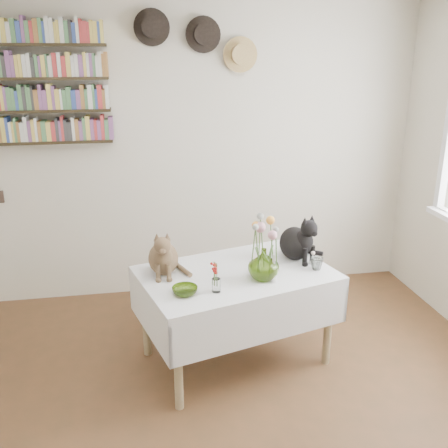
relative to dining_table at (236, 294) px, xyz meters
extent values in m
cube|color=beige|center=(-0.19, 1.23, 0.74)|extent=(4.04, 0.04, 2.54)
cube|color=white|center=(0.00, 0.00, 0.14)|extent=(1.42, 1.11, 0.05)
cylinder|color=tan|center=(-0.44, -0.46, -0.20)|extent=(0.05, 0.05, 0.62)
cylinder|color=tan|center=(0.61, -0.16, -0.20)|extent=(0.05, 0.05, 0.62)
cylinder|color=tan|center=(-0.61, 0.16, -0.20)|extent=(0.05, 0.05, 0.62)
cylinder|color=tan|center=(0.44, 0.46, -0.20)|extent=(0.05, 0.05, 0.62)
imported|color=#81A92E|center=(0.15, -0.14, 0.27)|extent=(0.27, 0.27, 0.21)
imported|color=#81A92E|center=(-0.37, -0.27, 0.19)|extent=(0.22, 0.22, 0.05)
imported|color=white|center=(0.54, -0.05, 0.21)|extent=(0.11, 0.11, 0.08)
cylinder|color=white|center=(0.21, -0.18, 0.22)|extent=(0.05, 0.05, 0.10)
cylinder|color=white|center=(0.21, -0.18, 0.31)|extent=(0.02, 0.02, 0.08)
cylinder|color=white|center=(-0.18, -0.26, 0.21)|extent=(0.05, 0.05, 0.09)
cone|color=white|center=(0.55, 0.04, 0.20)|extent=(0.05, 0.05, 0.07)
sphere|color=beige|center=(0.55, 0.04, 0.25)|extent=(0.03, 0.03, 0.03)
cylinder|color=#4C7233|center=(0.12, -0.13, 0.37)|extent=(0.01, 0.01, 0.30)
sphere|color=pink|center=(0.12, -0.13, 0.52)|extent=(0.07, 0.07, 0.07)
cylinder|color=#4C7233|center=(0.19, -0.16, 0.35)|extent=(0.01, 0.01, 0.26)
sphere|color=pink|center=(0.19, -0.16, 0.48)|extent=(0.06, 0.06, 0.06)
cylinder|color=#4C7233|center=(0.21, -0.11, 0.39)|extent=(0.01, 0.01, 0.34)
sphere|color=#F59E32|center=(0.21, -0.11, 0.56)|extent=(0.06, 0.06, 0.06)
cylinder|color=#4C7233|center=(0.09, -0.10, 0.37)|extent=(0.01, 0.01, 0.31)
sphere|color=#F59E32|center=(0.09, -0.10, 0.53)|extent=(0.05, 0.05, 0.05)
cylinder|color=#4C7233|center=(0.15, -0.09, 0.40)|extent=(0.01, 0.01, 0.37)
sphere|color=#999E93|center=(0.15, -0.09, 0.59)|extent=(0.04, 0.04, 0.04)
cylinder|color=#4C7233|center=(0.10, -0.17, 0.38)|extent=(0.01, 0.01, 0.33)
sphere|color=#999E93|center=(0.10, -0.17, 0.55)|extent=(0.04, 0.04, 0.04)
cylinder|color=#4C7233|center=(0.22, -0.18, 0.36)|extent=(0.01, 0.01, 0.29)
sphere|color=#999E93|center=(0.22, -0.18, 0.51)|extent=(0.04, 0.04, 0.04)
cube|color=black|center=(-1.29, 1.12, 0.89)|extent=(1.00, 0.16, 0.02)
cube|color=black|center=(-1.29, 1.12, 1.13)|extent=(1.00, 0.16, 0.02)
cube|color=black|center=(-1.29, 1.12, 1.37)|extent=(1.00, 0.16, 0.02)
cube|color=black|center=(-1.29, 1.12, 1.61)|extent=(1.00, 0.16, 0.02)
cylinder|color=black|center=(-0.44, 1.17, 1.74)|extent=(0.28, 0.02, 0.28)
cylinder|color=black|center=(-0.44, 1.13, 1.74)|extent=(0.16, 0.08, 0.16)
cylinder|color=black|center=(-0.04, 1.17, 1.69)|extent=(0.28, 0.02, 0.28)
cylinder|color=black|center=(-0.04, 1.13, 1.69)|extent=(0.16, 0.08, 0.16)
cylinder|color=tan|center=(0.26, 1.17, 1.54)|extent=(0.28, 0.02, 0.28)
cylinder|color=tan|center=(0.26, 1.13, 1.54)|extent=(0.16, 0.08, 0.16)
camera|label=1|loc=(-0.62, -2.99, 1.55)|focal=40.00mm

